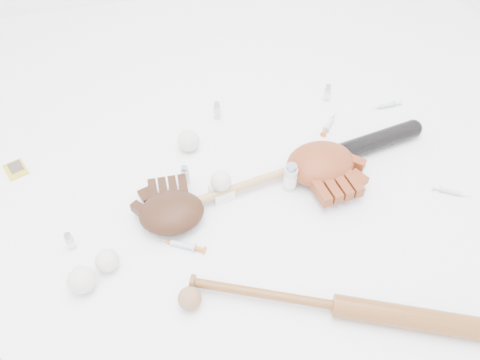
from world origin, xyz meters
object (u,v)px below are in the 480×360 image
object	(u,v)px
bat_wood	(336,306)
pedestal	(221,192)
glove_dark	(172,212)
bat_dark	(310,163)

from	to	relation	value
bat_wood	pedestal	world-z (taller)	bat_wood
glove_dark	pedestal	distance (m)	0.18
bat_wood	glove_dark	size ratio (longest dim) A/B	3.49
bat_wood	bat_dark	bearing A→B (deg)	102.33
pedestal	bat_wood	bearing A→B (deg)	-68.61
bat_wood	glove_dark	bearing A→B (deg)	157.05
bat_dark	pedestal	size ratio (longest dim) A/B	13.57
bat_dark	pedestal	distance (m)	0.32
glove_dark	pedestal	world-z (taller)	glove_dark
bat_dark	bat_wood	world-z (taller)	bat_dark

